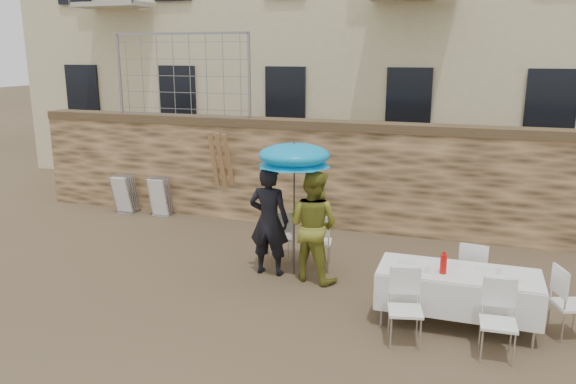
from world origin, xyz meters
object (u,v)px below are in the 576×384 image
(woman_dress, at_px, (313,226))
(chair_stack_right, at_px, (163,195))
(soda_bottle, at_px, (443,264))
(table_chair_back, at_px, (474,272))
(table_chair_front_right, at_px, (498,322))
(chair_stack_left, at_px, (129,192))
(couple_chair_right, at_px, (319,240))
(couple_chair_left, at_px, (280,236))
(table_chair_side, at_px, (571,303))
(man_suit, at_px, (269,221))
(umbrella, at_px, (294,159))
(table_chair_front_left, at_px, (405,309))
(banquet_table, at_px, (459,274))

(woman_dress, xyz_separation_m, chair_stack_right, (-4.26, 2.55, -0.45))
(soda_bottle, distance_m, table_chair_back, 1.11)
(woman_dress, height_order, table_chair_front_right, woman_dress)
(chair_stack_left, bearing_deg, couple_chair_right, -21.34)
(couple_chair_left, xyz_separation_m, table_chair_side, (4.44, -1.35, 0.00))
(man_suit, bearing_deg, chair_stack_right, -36.55)
(couple_chair_left, bearing_deg, chair_stack_left, -54.16)
(umbrella, height_order, soda_bottle, umbrella)
(couple_chair_right, bearing_deg, table_chair_back, 155.63)
(chair_stack_left, bearing_deg, soda_bottle, -26.42)
(couple_chair_left, xyz_separation_m, table_chair_front_left, (2.44, -2.20, 0.00))
(couple_chair_left, relative_size, chair_stack_right, 1.04)
(table_chair_side, bearing_deg, woman_dress, 57.37)
(table_chair_front_left, relative_size, table_chair_front_right, 1.00)
(couple_chair_left, xyz_separation_m, chair_stack_right, (-3.51, 2.00, -0.02))
(woman_dress, bearing_deg, banquet_table, 173.56)
(banquet_table, bearing_deg, man_suit, 163.42)
(woman_dress, relative_size, table_chair_side, 1.90)
(couple_chair_left, relative_size, table_chair_back, 1.00)
(umbrella, relative_size, chair_stack_left, 2.25)
(soda_bottle, relative_size, chair_stack_right, 0.28)
(couple_chair_left, bearing_deg, chair_stack_right, -59.43)
(woman_dress, xyz_separation_m, chair_stack_left, (-5.16, 2.55, -0.45))
(table_chair_front_left, height_order, table_chair_front_right, same)
(table_chair_front_left, xyz_separation_m, chair_stack_left, (-6.85, 4.20, -0.02))
(banquet_table, bearing_deg, woman_dress, 158.42)
(couple_chair_left, distance_m, table_chair_side, 4.64)
(woman_dress, relative_size, soda_bottle, 7.02)
(table_chair_side, bearing_deg, couple_chair_right, 49.76)
(umbrella, xyz_separation_m, chair_stack_right, (-3.91, 2.45, -1.50))
(table_chair_back, distance_m, table_chair_side, 1.39)
(woman_dress, bearing_deg, soda_bottle, 168.34)
(table_chair_front_right, bearing_deg, chair_stack_right, 145.99)
(couple_chair_left, height_order, table_chair_front_right, same)
(woman_dress, xyz_separation_m, couple_chair_right, (-0.05, 0.55, -0.43))
(couple_chair_left, bearing_deg, table_chair_side, 133.22)
(umbrella, relative_size, table_chair_back, 2.16)
(banquet_table, bearing_deg, umbrella, 159.15)
(umbrella, relative_size, couple_chair_right, 2.16)
(chair_stack_left, bearing_deg, table_chair_front_right, -27.86)
(umbrella, bearing_deg, couple_chair_left, 131.63)
(couple_chair_right, bearing_deg, chair_stack_right, -35.28)
(couple_chair_right, bearing_deg, table_chair_front_right, 132.24)
(couple_chair_left, height_order, table_chair_side, same)
(table_chair_back, bearing_deg, banquet_table, 83.87)
(chair_stack_right, bearing_deg, table_chair_side, -22.86)
(banquet_table, relative_size, table_chair_back, 2.19)
(table_chair_back, relative_size, chair_stack_left, 1.04)
(couple_chair_left, bearing_deg, woman_dress, 113.94)
(couple_chair_right, xyz_separation_m, banquet_table, (2.34, -1.45, 0.25))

